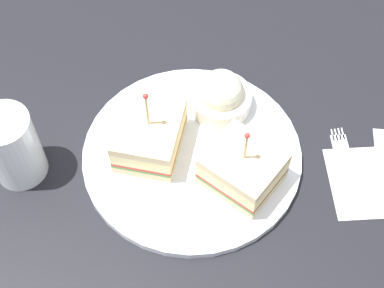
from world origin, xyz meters
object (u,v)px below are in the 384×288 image
Objects in this scene: drink_glass at (13,149)px; knife at (382,161)px; sandwich_half_back at (243,168)px; sandwich_half_front at (150,135)px; coleslaw_bowl at (221,95)px; napkin at (367,182)px; plate at (192,154)px; fork at (343,156)px.

drink_glass reaches higher than knife.
sandwich_half_back is 19.96cm from knife.
coleslaw_bowl is at bearing 25.98° from sandwich_half_front.
sandwich_half_back is at bearing 170.62° from napkin.
sandwich_half_front is 31.58cm from knife.
plate is 2.39× the size of sandwich_half_front.
coleslaw_bowl is 28.61cm from drink_glass.
plate is 20.62cm from fork.
plate is 6.54cm from sandwich_half_front.
drink_glass is 0.99× the size of napkin.
sandwich_half_front reaches higher than drink_glass.
fork reaches higher than napkin.
coleslaw_bowl is (10.64, 5.18, -0.37)cm from sandwich_half_front.
sandwich_half_back is at bearing -88.64° from coleslaw_bowl.
drink_glass reaches higher than plate.
fork is at bearing -12.03° from sandwich_half_front.
coleslaw_bowl is 23.64cm from knife.
sandwich_half_front is 29.41cm from napkin.
drink_glass reaches higher than napkin.
napkin is at bearing -9.38° from sandwich_half_back.
knife is (3.11, 2.77, 0.10)cm from napkin.
sandwich_half_front is at bearing -0.43° from drink_glass.
drink_glass is (-28.12, -5.05, 1.48)cm from coleslaw_bowl.
sandwich_half_back is at bearing -179.88° from knife.
drink_glass is 0.84× the size of fork.
drink_glass is 46.29cm from napkin.
knife is at bearing -13.13° from sandwich_half_front.
coleslaw_bowl is at bearing 10.19° from drink_glass.
fork is at bearing 112.12° from napkin.
knife is (19.62, 0.04, -3.62)cm from sandwich_half_back.
fork is (15.01, -10.65, -3.27)cm from coleslaw_bowl.
fork is 1.08× the size of knife.
sandwich_half_back is 1.12× the size of drink_glass.
fork is (-1.80, 4.43, 0.10)cm from napkin.
sandwich_half_back is at bearing -33.26° from sandwich_half_front.
plate is at bearing -126.74° from coleslaw_bowl.
sandwich_half_back is 12.36cm from coleslaw_bowl.
sandwich_half_front is 0.97× the size of fork.
sandwich_half_back reaches higher than drink_glass.
drink_glass is (-17.49, 0.13, 1.11)cm from sandwich_half_front.
sandwich_half_front reaches higher than plate.
coleslaw_bowl is 22.83cm from napkin.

